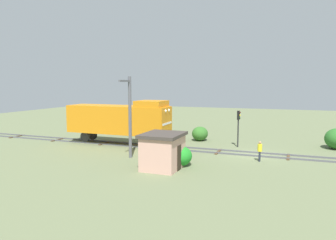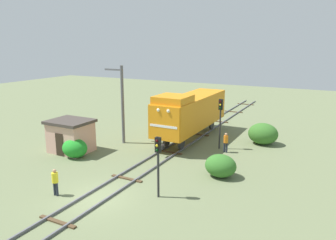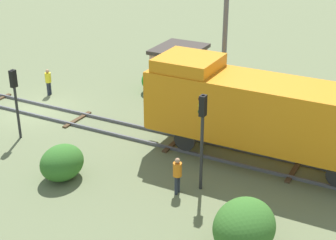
# 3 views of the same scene
# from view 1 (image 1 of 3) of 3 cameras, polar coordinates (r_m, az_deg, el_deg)

# --- Properties ---
(ground_plane) EXTENTS (112.22, 112.22, 0.00)m
(ground_plane) POSITION_cam_1_polar(r_m,az_deg,el_deg) (31.11, 14.43, -5.87)
(ground_plane) COLOR #66704C
(railway_track) EXTENTS (2.40, 74.81, 0.16)m
(railway_track) POSITION_cam_1_polar(r_m,az_deg,el_deg) (31.09, 14.43, -5.74)
(railway_track) COLOR #595960
(railway_track) RESTS_ON ground
(locomotive) EXTENTS (2.90, 11.60, 4.60)m
(locomotive) POSITION_cam_1_polar(r_m,az_deg,el_deg) (34.95, -8.39, 0.21)
(locomotive) COLOR orange
(locomotive) RESTS_ON railway_track
(traffic_signal_near) EXTENTS (0.32, 0.34, 3.74)m
(traffic_signal_near) POSITION_cam_1_polar(r_m,az_deg,el_deg) (34.05, 12.16, -0.30)
(traffic_signal_near) COLOR #262628
(traffic_signal_near) RESTS_ON ground
(traffic_signal_mid) EXTENTS (0.32, 0.34, 4.38)m
(traffic_signal_mid) POSITION_cam_1_polar(r_m,az_deg,el_deg) (37.30, -3.98, 1.06)
(traffic_signal_mid) COLOR #262628
(traffic_signal_mid) RESTS_ON ground
(worker_near_track) EXTENTS (0.38, 0.38, 1.70)m
(worker_near_track) POSITION_cam_1_polar(r_m,az_deg,el_deg) (28.48, 15.69, -4.99)
(worker_near_track) COLOR #262B38
(worker_near_track) RESTS_ON ground
(worker_by_signal) EXTENTS (0.38, 0.38, 1.70)m
(worker_by_signal) POSITION_cam_1_polar(r_m,az_deg,el_deg) (37.97, -2.45, -1.94)
(worker_by_signal) COLOR #262B38
(worker_by_signal) RESTS_ON ground
(catenary_mast) EXTENTS (1.94, 0.28, 7.10)m
(catenary_mast) POSITION_cam_1_polar(r_m,az_deg,el_deg) (28.58, -6.70, 0.92)
(catenary_mast) COLOR #595960
(catenary_mast) RESTS_ON ground
(relay_hut) EXTENTS (3.50, 2.90, 2.74)m
(relay_hut) POSITION_cam_1_polar(r_m,az_deg,el_deg) (25.04, -0.90, -5.38)
(relay_hut) COLOR #D19E8C
(relay_hut) RESTS_ON ground
(bush_near) EXTENTS (2.19, 1.79, 1.59)m
(bush_near) POSITION_cam_1_polar(r_m,az_deg,el_deg) (37.50, 5.58, -2.37)
(bush_near) COLOR #326B26
(bush_near) RESTS_ON ground
(bush_mid) EXTENTS (2.68, 2.19, 1.95)m
(bush_mid) POSITION_cam_1_polar(r_m,az_deg,el_deg) (41.63, -6.04, -1.26)
(bush_mid) COLOR #356A26
(bush_mid) RESTS_ON ground
(bush_far) EXTENTS (2.14, 1.75, 1.55)m
(bush_far) POSITION_cam_1_polar(r_m,az_deg,el_deg) (26.04, 2.24, -6.31)
(bush_far) COLOR #218B26
(bush_far) RESTS_ON ground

